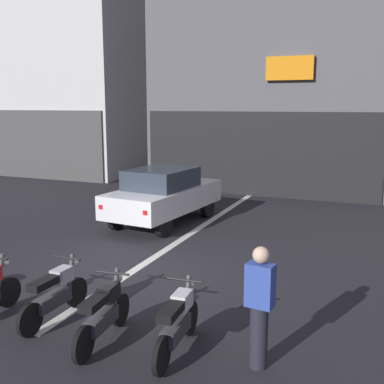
{
  "coord_description": "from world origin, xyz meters",
  "views": [
    {
      "loc": [
        4.75,
        -8.18,
        3.45
      ],
      "look_at": [
        0.54,
        2.0,
        1.4
      ],
      "focal_mm": 43.93,
      "sensor_mm": 36.0,
      "label": 1
    }
  ],
  "objects_px": {
    "car_white_crossing_near": "(164,194)",
    "motorcycle_white_row_right_mid": "(177,322)",
    "motorcycle_black_row_centre": "(103,313)",
    "motorcycle_silver_row_left_mid": "(55,293)",
    "person_by_motorcycles": "(260,307)"
  },
  "relations": [
    {
      "from": "motorcycle_black_row_centre",
      "to": "person_by_motorcycles",
      "type": "height_order",
      "value": "person_by_motorcycles"
    },
    {
      "from": "car_white_crossing_near",
      "to": "motorcycle_black_row_centre",
      "type": "relative_size",
      "value": 2.55
    },
    {
      "from": "car_white_crossing_near",
      "to": "person_by_motorcycles",
      "type": "distance_m",
      "value": 7.93
    },
    {
      "from": "motorcycle_white_row_right_mid",
      "to": "person_by_motorcycles",
      "type": "height_order",
      "value": "person_by_motorcycles"
    },
    {
      "from": "motorcycle_white_row_right_mid",
      "to": "person_by_motorcycles",
      "type": "distance_m",
      "value": 1.22
    },
    {
      "from": "person_by_motorcycles",
      "to": "motorcycle_black_row_centre",
      "type": "bearing_deg",
      "value": -174.49
    },
    {
      "from": "motorcycle_black_row_centre",
      "to": "car_white_crossing_near",
      "type": "bearing_deg",
      "value": 108.71
    },
    {
      "from": "motorcycle_silver_row_left_mid",
      "to": "person_by_motorcycles",
      "type": "distance_m",
      "value": 3.42
    },
    {
      "from": "car_white_crossing_near",
      "to": "motorcycle_white_row_right_mid",
      "type": "xyz_separation_m",
      "value": [
        3.4,
        -6.57,
        -0.43
      ]
    },
    {
      "from": "motorcycle_black_row_centre",
      "to": "motorcycle_white_row_right_mid",
      "type": "relative_size",
      "value": 1.0
    },
    {
      "from": "motorcycle_black_row_centre",
      "to": "motorcycle_white_row_right_mid",
      "type": "bearing_deg",
      "value": 7.54
    },
    {
      "from": "motorcycle_white_row_right_mid",
      "to": "car_white_crossing_near",
      "type": "bearing_deg",
      "value": 117.36
    },
    {
      "from": "motorcycle_black_row_centre",
      "to": "person_by_motorcycles",
      "type": "distance_m",
      "value": 2.32
    },
    {
      "from": "car_white_crossing_near",
      "to": "motorcycle_white_row_right_mid",
      "type": "relative_size",
      "value": 2.55
    },
    {
      "from": "car_white_crossing_near",
      "to": "motorcycle_silver_row_left_mid",
      "type": "distance_m",
      "value": 6.52
    }
  ]
}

